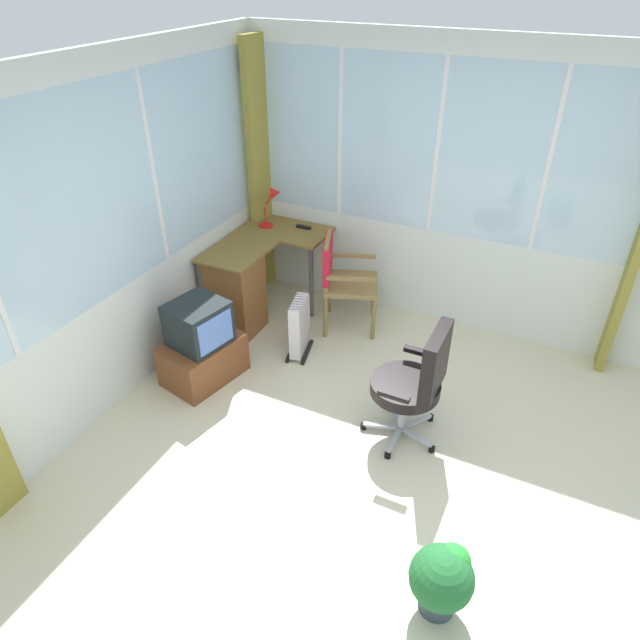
{
  "coord_description": "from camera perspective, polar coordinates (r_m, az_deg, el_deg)",
  "views": [
    {
      "loc": [
        -2.45,
        -0.7,
        3.04
      ],
      "look_at": [
        0.68,
        0.8,
        0.74
      ],
      "focal_mm": 31.52,
      "sensor_mm": 36.0,
      "label": 1
    }
  ],
  "objects": [
    {
      "name": "wooden_armchair",
      "position": [
        5.15,
        1.86,
        4.92
      ],
      "size": [
        0.62,
        0.62,
        0.9
      ],
      "color": "olive",
      "rests_on": "ground"
    },
    {
      "name": "tv_remote",
      "position": [
        5.53,
        -1.68,
        9.41
      ],
      "size": [
        0.05,
        0.15,
        0.02
      ],
      "primitive_type": "cube",
      "rotation": [
        0.0,
        0.0,
        -0.02
      ],
      "color": "black",
      "rests_on": "desk"
    },
    {
      "name": "east_window_panel",
      "position": [
        5.06,
        16.35,
        11.73
      ],
      "size": [
        0.07,
        4.44,
        2.54
      ],
      "color": "silver",
      "rests_on": "ground"
    },
    {
      "name": "desk",
      "position": [
        5.27,
        -8.31,
        3.28
      ],
      "size": [
        1.19,
        0.85,
        0.77
      ],
      "color": "brown",
      "rests_on": "ground"
    },
    {
      "name": "north_window_panel",
      "position": [
        4.23,
        -22.4,
        6.11
      ],
      "size": [
        4.41,
        0.07,
        2.54
      ],
      "color": "silver",
      "rests_on": "ground"
    },
    {
      "name": "ground",
      "position": [
        3.99,
        6.43,
        -17.05
      ],
      "size": [
        5.41,
        5.44,
        0.06
      ],
      "primitive_type": "cube",
      "color": "beige"
    },
    {
      "name": "space_heater",
      "position": [
        4.94,
        -2.07,
        -0.59
      ],
      "size": [
        0.41,
        0.24,
        0.54
      ],
      "color": "silver",
      "rests_on": "ground"
    },
    {
      "name": "curtain_corner",
      "position": [
        5.66,
        -6.01,
        14.62
      ],
      "size": [
        0.33,
        0.1,
        2.44
      ],
      "primitive_type": "cube",
      "rotation": [
        0.0,
        0.0,
        -0.11
      ],
      "color": "olive",
      "rests_on": "ground"
    },
    {
      "name": "tv_on_stand",
      "position": [
        4.71,
        -11.92,
        -2.6
      ],
      "size": [
        0.72,
        0.57,
        0.72
      ],
      "color": "brown",
      "rests_on": "ground"
    },
    {
      "name": "office_chair",
      "position": [
        3.98,
        9.82,
        -5.92
      ],
      "size": [
        0.6,
        0.58,
        0.96
      ],
      "color": "#B7B7BF",
      "rests_on": "ground"
    },
    {
      "name": "desk_lamp",
      "position": [
        5.54,
        -4.77,
        12.03
      ],
      "size": [
        0.24,
        0.21,
        0.38
      ],
      "color": "red",
      "rests_on": "desk"
    },
    {
      "name": "potted_plant",
      "position": [
        3.33,
        12.33,
        -24.2
      ],
      "size": [
        0.35,
        0.35,
        0.45
      ],
      "color": "#31434A",
      "rests_on": "ground"
    }
  ]
}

